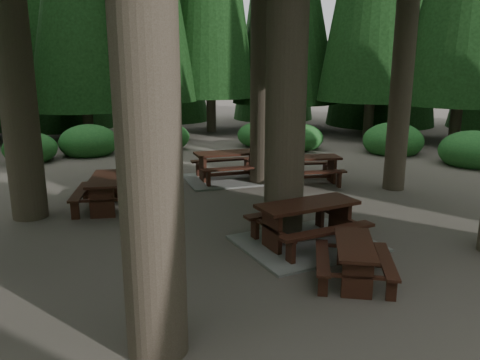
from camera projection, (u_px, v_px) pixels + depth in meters
name	position (u px, v px, depth m)	size (l,w,h in m)	color
ground	(254.00, 239.00, 9.71)	(80.00, 80.00, 0.00)	#4A433C
picnic_table_a	(307.00, 230.00, 9.33)	(2.68, 2.25, 0.88)	gray
picnic_table_b	(106.00, 188.00, 11.63)	(1.96, 2.21, 0.81)	#34170F
picnic_table_c	(228.00, 170.00, 14.60)	(2.85, 2.45, 0.89)	gray
picnic_table_d	(308.00, 165.00, 14.18)	(2.24, 1.98, 0.82)	#34170F
picnic_table_e	(354.00, 256.00, 7.74)	(1.89, 1.98, 0.67)	#34170F
shrub_ring	(267.00, 207.00, 10.56)	(23.86, 24.64, 1.49)	#216327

